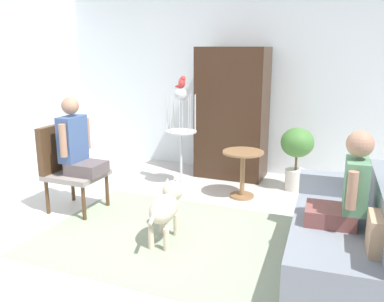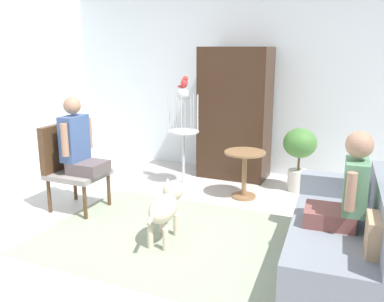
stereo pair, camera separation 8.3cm
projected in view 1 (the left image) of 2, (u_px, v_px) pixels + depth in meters
ground_plane at (184, 241)px, 4.12m from camera, size 7.53×7.53×0.00m
back_wall at (254, 81)px, 6.19m from camera, size 6.87×0.12×2.78m
area_rug at (188, 239)px, 4.15m from camera, size 2.96×1.96×0.01m
couch at (348, 237)px, 3.57m from camera, size 0.96×1.77×0.79m
armchair at (66, 162)px, 4.83m from camera, size 0.61×0.56×1.01m
person_on_couch at (348, 188)px, 3.45m from camera, size 0.51×0.52×0.82m
person_on_armchair at (77, 144)px, 4.71m from camera, size 0.47×0.51×0.88m
round_end_table at (243, 167)px, 5.24m from camera, size 0.52×0.52×0.61m
dog at (166, 206)px, 4.08m from camera, size 0.32×0.82×0.57m
bird_cage_stand at (181, 134)px, 5.65m from camera, size 0.43×0.43×1.35m
parrot at (182, 82)px, 5.47m from camera, size 0.17×0.10×0.16m
potted_plant at (297, 151)px, 5.47m from camera, size 0.44×0.44×0.85m
armoire_cabinet at (232, 113)px, 6.00m from camera, size 0.99×0.56×1.89m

